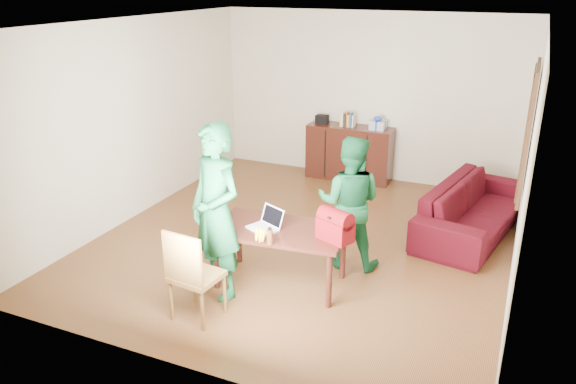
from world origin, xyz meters
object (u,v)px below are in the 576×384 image
at_px(bottle, 270,236).
at_px(red_bag, 335,228).
at_px(laptop, 262,226).
at_px(sofa, 474,209).
at_px(table, 281,235).
at_px(chair, 197,292).
at_px(person_far, 349,202).
at_px(person_near, 216,212).

relative_size(bottle, red_bag, 0.50).
relative_size(laptop, sofa, 0.17).
relative_size(table, chair, 1.52).
height_order(person_far, sofa, person_far).
distance_m(person_far, red_bag, 0.76).
height_order(bottle, red_bag, red_bag).
bearing_deg(chair, person_far, 64.39).
distance_m(table, person_far, 0.92).
relative_size(chair, sofa, 0.43).
height_order(chair, sofa, chair).
height_order(table, person_far, person_far).
bearing_deg(red_bag, person_near, -137.23).
relative_size(chair, laptop, 2.57).
distance_m(bottle, red_bag, 0.67).
xyz_separation_m(chair, person_near, (-0.04, 0.50, 0.65)).
bearing_deg(bottle, person_far, 66.74).
distance_m(person_near, person_far, 1.58).
distance_m(chair, bottle, 0.90).
bearing_deg(table, sofa, 45.88).
bearing_deg(laptop, bottle, -26.99).
height_order(table, bottle, bottle).
distance_m(table, bottle, 0.43).
distance_m(laptop, bottle, 0.37).
xyz_separation_m(person_far, red_bag, (0.09, -0.75, 0.01)).
bearing_deg(laptop, person_near, -109.90).
xyz_separation_m(laptop, red_bag, (0.79, 0.07, 0.09)).
height_order(laptop, red_bag, red_bag).
relative_size(person_far, bottle, 8.57).
xyz_separation_m(table, sofa, (1.78, 2.23, -0.25)).
bearing_deg(person_near, table, 63.49).
relative_size(chair, bottle, 5.36).
bearing_deg(chair, person_near, 99.91).
xyz_separation_m(red_bag, sofa, (1.16, 2.26, -0.46)).
relative_size(chair, person_near, 0.52).
bearing_deg(person_far, bottle, 59.20).
bearing_deg(bottle, red_bag, 32.28).
bearing_deg(sofa, person_near, 150.82).
bearing_deg(person_near, sofa, 71.94).
relative_size(person_far, sofa, 0.69).
bearing_deg(person_far, sofa, -137.01).
relative_size(person_far, red_bag, 4.32).
height_order(chair, person_far, person_far).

